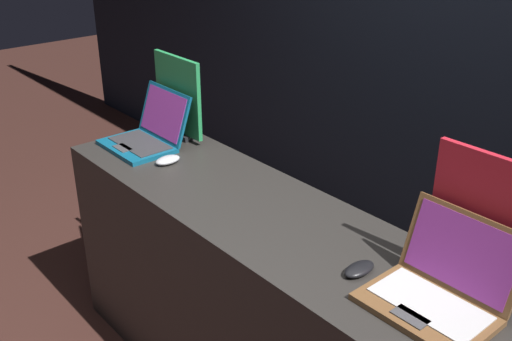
# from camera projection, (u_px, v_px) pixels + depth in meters

# --- Properties ---
(wall_back) EXTENTS (8.00, 0.05, 2.80)m
(wall_back) POSITION_uv_depth(u_px,v_px,m) (478.00, 30.00, 2.85)
(wall_back) COLOR black
(wall_back) RESTS_ON ground_plane
(display_counter) EXTENTS (2.01, 0.56, 0.93)m
(display_counter) POSITION_uv_depth(u_px,v_px,m) (258.00, 308.00, 2.43)
(display_counter) COLOR #282623
(display_counter) RESTS_ON ground_plane
(laptop_front) EXTENTS (0.34, 0.32, 0.25)m
(laptop_front) POSITION_uv_depth(u_px,v_px,m) (148.00, 133.00, 2.76)
(laptop_front) COLOR #0F5170
(laptop_front) RESTS_ON display_counter
(mouse_front) EXTENTS (0.07, 0.11, 0.03)m
(mouse_front) POSITION_uv_depth(u_px,v_px,m) (168.00, 160.00, 2.59)
(mouse_front) COLOR #B2B2B7
(mouse_front) RESTS_ON display_counter
(promo_stand_front) EXTENTS (0.34, 0.07, 0.39)m
(promo_stand_front) POSITION_uv_depth(u_px,v_px,m) (178.00, 99.00, 2.81)
(promo_stand_front) COLOR black
(promo_stand_front) RESTS_ON display_counter
(laptop_back) EXTENTS (0.36, 0.32, 0.25)m
(laptop_back) POSITION_uv_depth(u_px,v_px,m) (440.00, 287.00, 1.70)
(laptop_back) COLOR brown
(laptop_back) RESTS_ON display_counter
(mouse_back) EXTENTS (0.06, 0.12, 0.03)m
(mouse_back) POSITION_uv_depth(u_px,v_px,m) (359.00, 269.00, 1.85)
(mouse_back) COLOR black
(mouse_back) RESTS_ON display_counter
(promo_stand_back) EXTENTS (0.32, 0.07, 0.42)m
(promo_stand_back) POSITION_uv_depth(u_px,v_px,m) (480.00, 224.00, 1.73)
(promo_stand_back) COLOR black
(promo_stand_back) RESTS_ON display_counter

